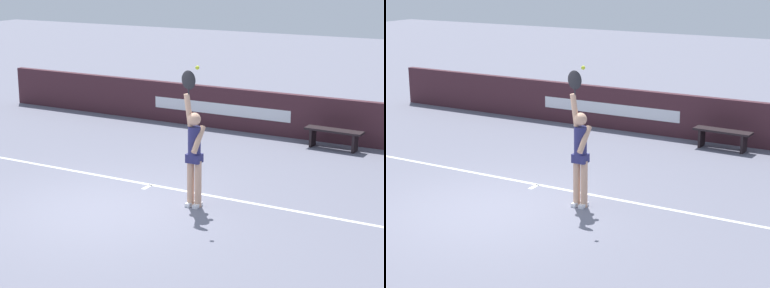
{
  "view_description": "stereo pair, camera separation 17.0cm",
  "coord_description": "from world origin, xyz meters",
  "views": [
    {
      "loc": [
        7.03,
        -9.42,
        4.38
      ],
      "look_at": [
        1.37,
        0.84,
        1.21
      ],
      "focal_mm": 63.98,
      "sensor_mm": 36.0,
      "label": 1
    },
    {
      "loc": [
        7.18,
        -9.34,
        4.38
      ],
      "look_at": [
        1.37,
        0.84,
        1.21
      ],
      "focal_mm": 63.98,
      "sensor_mm": 36.0,
      "label": 2
    }
  ],
  "objects": [
    {
      "name": "tennis_player",
      "position": [
        1.34,
        0.96,
        1.05
      ],
      "size": [
        0.44,
        0.42,
        2.51
      ],
      "color": "tan",
      "rests_on": "ground"
    },
    {
      "name": "back_wall",
      "position": [
        -0.0,
        6.59,
        0.56
      ],
      "size": [
        16.0,
        0.19,
        1.11
      ],
      "color": "#3E1F27",
      "rests_on": "ground"
    },
    {
      "name": "ground_plane",
      "position": [
        0.0,
        0.0,
        0.0
      ],
      "size": [
        60.0,
        60.0,
        0.0
      ],
      "primitive_type": "plane",
      "color": "slate"
    },
    {
      "name": "courtside_bench_near",
      "position": [
        2.37,
        6.0,
        0.36
      ],
      "size": [
        1.4,
        0.42,
        0.48
      ],
      "color": "black",
      "rests_on": "ground"
    },
    {
      "name": "court_lines",
      "position": [
        0.0,
        -1.06,
        0.0
      ],
      "size": [
        10.9,
        5.47,
        0.0
      ],
      "color": "white",
      "rests_on": "ground"
    },
    {
      "name": "tennis_ball",
      "position": [
        1.55,
        0.7,
        2.61
      ],
      "size": [
        0.07,
        0.07,
        0.07
      ],
      "color": "#D2E72F"
    }
  ]
}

